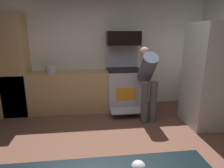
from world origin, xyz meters
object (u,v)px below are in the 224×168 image
stock_pot (51,69)px  oven_range (123,88)px  microwave (124,38)px  person_cook (148,78)px  wine_glass_mid (138,168)px  refrigerator (213,76)px

stock_pot → oven_range: bearing=-0.5°
microwave → person_cook: microwave is taller
microwave → stock_pot: (-1.63, -0.08, -0.65)m
person_cook → wine_glass_mid: 2.84m
microwave → stock_pot: size_ratio=3.20×
oven_range → microwave: size_ratio=2.00×
refrigerator → person_cook: bearing=163.8°
microwave → refrigerator: (1.52, -1.08, -0.67)m
refrigerator → wine_glass_mid: size_ratio=12.77×
oven_range → refrigerator: (1.52, -0.99, 0.46)m
oven_range → wine_glass_mid: (-0.52, -3.34, 0.50)m
oven_range → wine_glass_mid: oven_range is taller
person_cook → wine_glass_mid: size_ratio=9.72×
oven_range → refrigerator: refrigerator is taller
oven_range → refrigerator: size_ratio=0.77×
oven_range → stock_pot: oven_range is taller
microwave → wine_glass_mid: 3.53m
microwave → stock_pot: microwave is taller
person_cook → stock_pot: person_cook is taller
microwave → person_cook: (0.37, -0.74, -0.76)m
stock_pot → person_cook: bearing=-18.4°
oven_range → person_cook: size_ratio=1.01×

